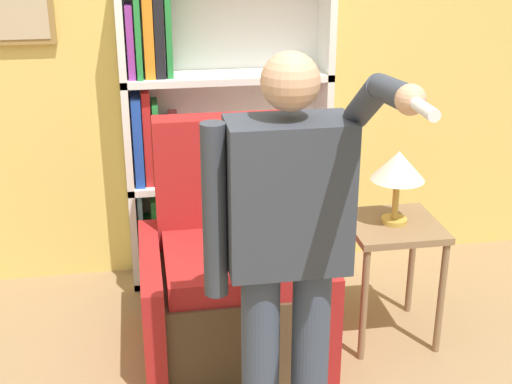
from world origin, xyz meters
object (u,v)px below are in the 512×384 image
Objects in this scene: armchair at (231,279)px; person_standing at (287,246)px; bookcase at (203,133)px; side_table at (392,243)px; table_lamp at (398,168)px.

person_standing is at bearing -83.81° from armchair.
side_table is at bearing -43.42° from bookcase.
table_lamp is at bearing -43.42° from bookcase.
person_standing is (0.15, -1.66, 0.06)m from bookcase.
bookcase is at bearing 136.58° from side_table.
armchair is 0.68× the size of person_standing.
armchair is at bearing 175.10° from table_lamp.
armchair is at bearing -85.94° from bookcase.
bookcase reaches higher than armchair.
side_table is (0.73, 0.82, -0.44)m from person_standing.
armchair is at bearing 175.10° from side_table.
bookcase is 1.67m from person_standing.
table_lamp is (0.88, -0.84, 0.03)m from bookcase.
armchair is at bearing 96.19° from person_standing.
person_standing is at bearing -131.61° from table_lamp.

